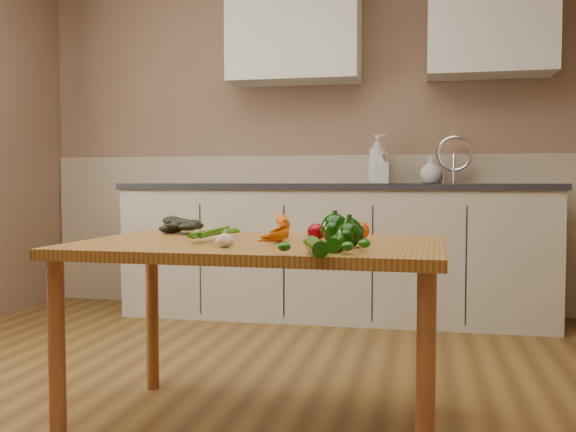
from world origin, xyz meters
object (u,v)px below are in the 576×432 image
(soap_bottle_c, at_px, (431,170))
(leafy_greens, at_px, (180,222))
(soap_bottle_a, at_px, (377,159))
(zucchini_b, at_px, (316,247))
(tomato_c, at_px, (360,231))
(carrot_bunch, at_px, (257,232))
(pepper_c, at_px, (349,235))
(table, at_px, (260,263))
(pepper_a, at_px, (335,228))
(pepper_b, at_px, (349,230))
(tomato_b, at_px, (339,229))
(zucchini_a, at_px, (336,243))
(tomato_a, at_px, (316,232))
(soap_bottle_b, at_px, (382,168))
(garlic_bulb, at_px, (225,240))

(soap_bottle_c, xyz_separation_m, leafy_greens, (-1.04, -1.91, -0.25))
(soap_bottle_a, height_order, zucchini_b, soap_bottle_a)
(tomato_c, bearing_deg, soap_bottle_a, 92.17)
(tomato_c, distance_m, zucchini_b, 0.55)
(carrot_bunch, height_order, pepper_c, pepper_c)
(table, distance_m, zucchini_b, 0.47)
(soap_bottle_c, bearing_deg, soap_bottle_a, 55.28)
(pepper_a, bearing_deg, soap_bottle_a, 90.05)
(pepper_b, bearing_deg, table, -175.85)
(table, relative_size, tomato_b, 17.34)
(carrot_bunch, relative_size, pepper_a, 2.39)
(pepper_b, bearing_deg, zucchini_b, -97.74)
(zucchini_a, height_order, zucchini_b, same)
(tomato_b, bearing_deg, zucchini_a, -83.58)
(carrot_bunch, xyz_separation_m, tomato_a, (0.21, 0.07, -0.00))
(leafy_greens, xyz_separation_m, tomato_a, (0.61, -0.19, -0.02))
(soap_bottle_a, height_order, tomato_c, soap_bottle_a)
(tomato_b, bearing_deg, soap_bottle_b, 88.87)
(tomato_a, bearing_deg, tomato_b, 48.08)
(pepper_c, xyz_separation_m, tomato_a, (-0.15, 0.24, -0.01))
(table, xyz_separation_m, pepper_c, (0.33, -0.14, 0.12))
(table, height_order, soap_bottle_a, soap_bottle_a)
(tomato_a, bearing_deg, zucchini_b, -80.73)
(tomato_c, bearing_deg, tomato_a, -155.16)
(leafy_greens, height_order, zucchini_a, leafy_greens)
(pepper_b, distance_m, pepper_c, 0.16)
(garlic_bulb, bearing_deg, soap_bottle_a, 82.33)
(tomato_a, xyz_separation_m, tomato_b, (0.07, 0.08, 0.00))
(garlic_bulb, bearing_deg, pepper_b, 33.07)
(table, bearing_deg, pepper_c, -21.28)
(leafy_greens, xyz_separation_m, tomato_b, (0.68, -0.11, -0.01))
(soap_bottle_a, xyz_separation_m, pepper_a, (0.00, -2.18, -0.32))
(table, height_order, garlic_bulb, garlic_bulb)
(pepper_b, distance_m, tomato_a, 0.15)
(pepper_c, height_order, zucchini_b, pepper_c)
(table, distance_m, tomato_c, 0.40)
(pepper_a, height_order, zucchini_a, pepper_a)
(tomato_a, bearing_deg, soap_bottle_b, 86.88)
(pepper_c, bearing_deg, soap_bottle_b, 90.91)
(soap_bottle_c, bearing_deg, soap_bottle_b, 66.16)
(soap_bottle_c, bearing_deg, zucchini_a, 137.63)
(pepper_c, bearing_deg, tomato_a, 121.50)
(table, height_order, tomato_a, tomato_a)
(soap_bottle_a, height_order, zucchini_a, soap_bottle_a)
(tomato_a, distance_m, zucchini_a, 0.36)
(pepper_c, bearing_deg, soap_bottle_a, 91.70)
(soap_bottle_c, bearing_deg, tomato_a, 133.29)
(soap_bottle_a, xyz_separation_m, soap_bottle_c, (0.36, 0.00, -0.07))
(pepper_b, xyz_separation_m, pepper_c, (0.02, -0.16, -0.00))
(garlic_bulb, xyz_separation_m, tomato_c, (0.40, 0.40, 0.01))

